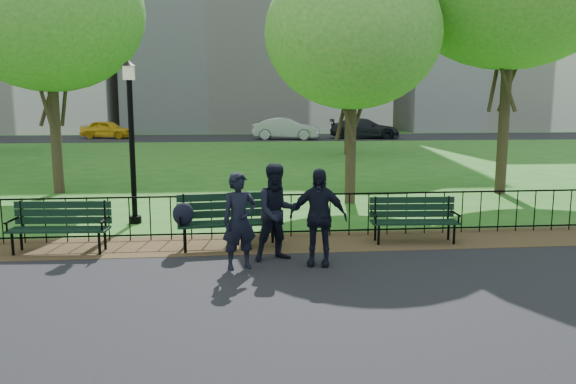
{
  "coord_description": "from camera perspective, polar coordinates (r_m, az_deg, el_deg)",
  "views": [
    {
      "loc": [
        -0.61,
        -9.07,
        2.71
      ],
      "look_at": [
        0.49,
        1.5,
        1.02
      ],
      "focal_mm": 35.0,
      "sensor_mm": 36.0,
      "label": 1
    }
  ],
  "objects": [
    {
      "name": "park_bench_left_a",
      "position": [
        11.05,
        -22.1,
        -2.77
      ],
      "size": [
        1.8,
        0.67,
        1.0
      ],
      "rotation": [
        0.0,
        0.0,
        -0.07
      ],
      "color": "black",
      "rests_on": "ground"
    },
    {
      "name": "park_bench_main",
      "position": [
        10.53,
        -7.46,
        -2.26
      ],
      "size": [
        2.04,
        0.8,
        1.1
      ],
      "rotation": [
        0.0,
        0.0,
        0.11
      ],
      "color": "black",
      "rests_on": "ground"
    },
    {
      "name": "person_mid",
      "position": [
        9.63,
        -1.09,
        -2.07
      ],
      "size": [
        0.89,
        0.61,
        1.68
      ],
      "primitive_type": "imported",
      "rotation": [
        0.0,
        0.0,
        0.24
      ],
      "color": "black",
      "rests_on": "asphalt_path"
    },
    {
      "name": "tree_near_e",
      "position": [
        15.36,
        6.59,
        15.65
      ],
      "size": [
        4.64,
        4.64,
        6.47
      ],
      "color": "#2D2116",
      "rests_on": "ground"
    },
    {
      "name": "park_bench_right_a",
      "position": [
        11.24,
        12.63,
        -2.27
      ],
      "size": [
        1.71,
        0.63,
        0.96
      ],
      "rotation": [
        0.0,
        0.0,
        -0.06
      ],
      "color": "black",
      "rests_on": "ground"
    },
    {
      "name": "sedan_silver",
      "position": [
        41.85,
        -0.18,
        6.46
      ],
      "size": [
        5.12,
        2.69,
        1.61
      ],
      "primitive_type": "imported",
      "rotation": [
        0.0,
        0.0,
        1.36
      ],
      "color": "#A8ABB0",
      "rests_on": "far_street"
    },
    {
      "name": "taxi",
      "position": [
        45.25,
        -17.86,
        6.08
      ],
      "size": [
        4.31,
        2.69,
        1.37
      ],
      "primitive_type": "imported",
      "rotation": [
        0.0,
        0.0,
        1.28
      ],
      "color": "gold",
      "rests_on": "far_street"
    },
    {
      "name": "tree_near_w",
      "position": [
        18.39,
        -23.23,
        16.65
      ],
      "size": [
        5.55,
        5.55,
        7.73
      ],
      "color": "#2D2116",
      "rests_on": "ground"
    },
    {
      "name": "far_street",
      "position": [
        44.16,
        -5.12,
        5.51
      ],
      "size": [
        70.0,
        9.0,
        0.01
      ],
      "primitive_type": "cube",
      "color": "black",
      "rests_on": "ground"
    },
    {
      "name": "apartment_east",
      "position": [
        63.65,
        19.78,
        16.94
      ],
      "size": [
        20.0,
        15.0,
        24.0
      ],
      "primitive_type": "cube",
      "color": "silver",
      "rests_on": "ground"
    },
    {
      "name": "dirt_strip",
      "position": [
        10.93,
        -2.54,
        -5.24
      ],
      "size": [
        60.0,
        1.6,
        0.01
      ],
      "primitive_type": "cube",
      "color": "#3E2C19",
      "rests_on": "ground"
    },
    {
      "name": "person_left",
      "position": [
        9.18,
        -4.95,
        -2.95
      ],
      "size": [
        0.66,
        0.52,
        1.59
      ],
      "primitive_type": "imported",
      "rotation": [
        0.0,
        0.0,
        0.26
      ],
      "color": "black",
      "rests_on": "asphalt_path"
    },
    {
      "name": "person_right",
      "position": [
        9.35,
        3.08,
        -2.56
      ],
      "size": [
        1.03,
        0.63,
        1.64
      ],
      "primitive_type": "imported",
      "rotation": [
        0.0,
        0.0,
        -0.26
      ],
      "color": "black",
      "rests_on": "asphalt_path"
    },
    {
      "name": "lamppost",
      "position": [
        13.01,
        -15.61,
        5.47
      ],
      "size": [
        0.33,
        0.33,
        3.62
      ],
      "color": "black",
      "rests_on": "ground"
    },
    {
      "name": "iron_fence",
      "position": [
        11.31,
        -2.71,
        -2.23
      ],
      "size": [
        24.06,
        0.06,
        1.0
      ],
      "color": "black",
      "rests_on": "ground"
    },
    {
      "name": "asphalt_path",
      "position": [
        6.31,
        0.19,
        -16.32
      ],
      "size": [
        60.0,
        9.2,
        0.01
      ],
      "primitive_type": "cube",
      "color": "black",
      "rests_on": "ground"
    },
    {
      "name": "sedan_dark",
      "position": [
        43.26,
        7.76,
        6.42
      ],
      "size": [
        5.58,
        3.05,
        1.53
      ],
      "primitive_type": "imported",
      "rotation": [
        0.0,
        0.0,
        1.39
      ],
      "color": "black",
      "rests_on": "far_street"
    },
    {
      "name": "ground",
      "position": [
        9.49,
        -2.0,
        -7.55
      ],
      "size": [
        120.0,
        120.0,
        0.0
      ],
      "primitive_type": "plane",
      "color": "#28651A"
    },
    {
      "name": "tree_far_e",
      "position": [
        30.27,
        6.26,
        17.94
      ],
      "size": [
        7.66,
        7.66,
        10.67
      ],
      "color": "#2D2116",
      "rests_on": "ground"
    }
  ]
}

